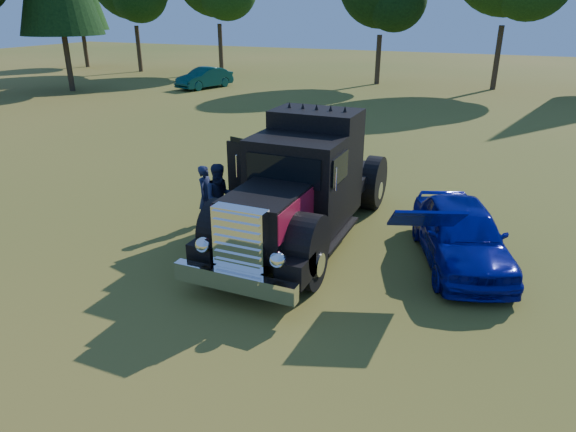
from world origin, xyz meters
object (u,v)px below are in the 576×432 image
at_px(hotrod_coupe, 461,233).
at_px(distant_teal_car, 205,78).
at_px(spectator_far, 221,198).
at_px(diamond_t_truck, 302,190).
at_px(spectator_near, 206,195).

height_order(hotrod_coupe, distant_teal_car, hotrod_coupe).
xyz_separation_m(hotrod_coupe, spectator_far, (-5.66, -0.58, 0.18)).
xyz_separation_m(diamond_t_truck, distant_teal_car, (-15.61, 20.64, -0.59)).
distance_m(diamond_t_truck, spectator_far, 2.09).
bearing_deg(spectator_near, distant_teal_car, 32.65).
height_order(hotrod_coupe, spectator_near, hotrod_coupe).
bearing_deg(hotrod_coupe, diamond_t_truck, -176.03).
distance_m(spectator_far, distant_teal_car, 24.98).
xyz_separation_m(spectator_near, spectator_far, (0.58, -0.26, 0.09)).
bearing_deg(diamond_t_truck, distant_teal_car, 127.10).
xyz_separation_m(diamond_t_truck, spectator_near, (-2.60, -0.06, -0.49)).
height_order(spectator_near, spectator_far, spectator_far).
bearing_deg(diamond_t_truck, spectator_far, -170.92).
distance_m(hotrod_coupe, distant_teal_car, 28.03).
relative_size(hotrod_coupe, distant_teal_car, 1.05).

